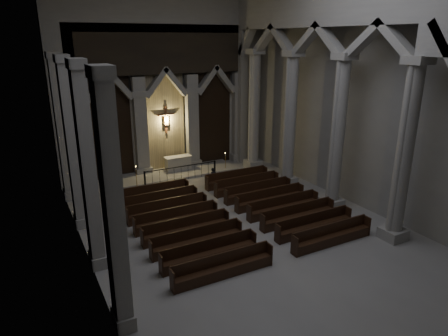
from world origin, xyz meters
name	(u,v)px	position (x,y,z in m)	size (l,w,h in m)	color
room	(266,67)	(0.00, 0.00, 7.60)	(24.00, 24.10, 12.00)	#999791
sanctuary_wall	(165,72)	(0.00, 11.54, 6.62)	(14.00, 0.77, 12.00)	#A29F97
right_arcade	(347,57)	(5.50, 1.33, 7.83)	(1.00, 24.00, 12.00)	#A29F97
left_pilasters	(79,159)	(-6.75, 3.50, 3.91)	(0.60, 13.00, 8.03)	#A29F97
sanctuary_step	(174,173)	(0.00, 10.60, 0.07)	(8.50, 2.60, 0.15)	#A29F97
altar	(178,163)	(0.46, 10.99, 0.62)	(1.82, 0.73, 0.93)	#B8B2A1
altar_rail	(181,171)	(0.00, 9.30, 0.63)	(4.87, 0.09, 0.96)	black
candle_stand_left	(137,182)	(-2.91, 9.26, 0.38)	(0.23, 0.23, 1.39)	#AE8035
candle_stand_right	(225,165)	(3.44, 9.76, 0.34)	(0.21, 0.21, 1.25)	#AE8035
pews	(232,214)	(0.00, 2.65, 0.30)	(9.59, 8.90, 0.93)	black
worshipper	(214,177)	(1.30, 7.28, 0.60)	(0.44, 0.29, 1.19)	black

